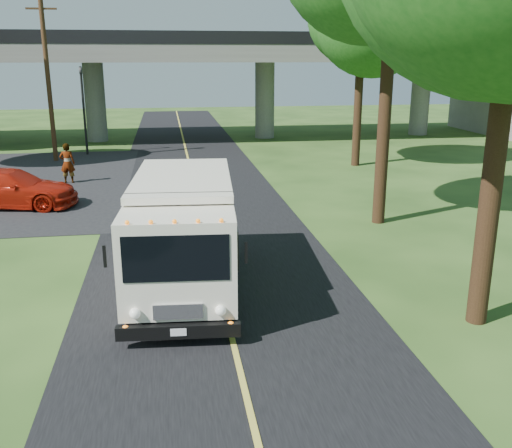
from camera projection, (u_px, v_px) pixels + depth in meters
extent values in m
plane|color=#243F16|center=(238.00, 363.00, 11.00)|extent=(120.00, 120.00, 0.00)
cube|color=black|center=(203.00, 222.00, 20.48)|extent=(7.00, 90.00, 0.02)
cube|color=gold|center=(203.00, 221.00, 20.48)|extent=(0.12, 90.00, 0.01)
cube|color=slate|center=(180.00, 53.00, 39.68)|extent=(50.00, 9.00, 1.20)
cube|color=black|center=(182.00, 37.00, 35.25)|extent=(50.00, 0.25, 0.80)
cube|color=black|center=(178.00, 41.00, 43.60)|extent=(50.00, 0.25, 0.80)
cube|color=slate|center=(506.00, 94.00, 44.22)|extent=(4.00, 10.00, 6.00)
cylinder|color=slate|center=(95.00, 102.00, 39.71)|extent=(1.40, 1.40, 5.40)
cylinder|color=slate|center=(265.00, 100.00, 41.49)|extent=(1.40, 1.40, 5.40)
cylinder|color=slate|center=(420.00, 99.00, 43.27)|extent=(1.40, 1.40, 5.40)
cylinder|color=black|center=(84.00, 111.00, 34.05)|extent=(0.14, 0.14, 5.20)
imported|color=black|center=(81.00, 77.00, 33.49)|extent=(0.18, 0.22, 1.10)
cylinder|color=#472D19|center=(48.00, 80.00, 31.39)|extent=(0.26, 0.26, 9.00)
cube|color=#472D19|center=(41.00, 9.00, 30.36)|extent=(1.60, 0.10, 0.10)
cylinder|color=#382314|center=(494.00, 167.00, 11.79)|extent=(0.44, 0.44, 7.00)
cylinder|color=#382314|center=(385.00, 113.00, 19.38)|extent=(0.44, 0.44, 7.70)
cylinder|color=#382314|center=(358.00, 104.00, 30.38)|extent=(0.44, 0.44, 6.65)
sphere|color=#1A5516|center=(363.00, 6.00, 29.01)|extent=(5.58, 5.58, 5.58)
cube|color=silver|center=(184.00, 215.00, 15.01)|extent=(2.72, 4.57, 2.25)
cube|color=silver|center=(179.00, 259.00, 12.07)|extent=(2.53, 1.97, 2.05)
cube|color=black|center=(176.00, 258.00, 11.13)|extent=(2.10, 0.23, 0.95)
cube|color=black|center=(179.00, 331.00, 11.46)|extent=(2.51, 0.36, 0.28)
cube|color=silver|center=(185.00, 270.00, 15.01)|extent=(2.82, 5.96, 0.18)
cylinder|color=black|center=(134.00, 305.00, 12.49)|extent=(0.34, 0.92, 0.90)
cylinder|color=black|center=(227.00, 302.00, 12.65)|extent=(0.34, 0.92, 0.90)
cylinder|color=black|center=(152.00, 245.00, 16.51)|extent=(0.34, 0.92, 0.90)
cylinder|color=black|center=(222.00, 243.00, 16.67)|extent=(0.34, 0.92, 0.90)
imported|color=#AB1A0A|center=(10.00, 188.00, 22.36)|extent=(5.44, 2.97, 1.50)
imported|color=gray|center=(67.00, 163.00, 26.60)|extent=(0.72, 0.51, 1.88)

